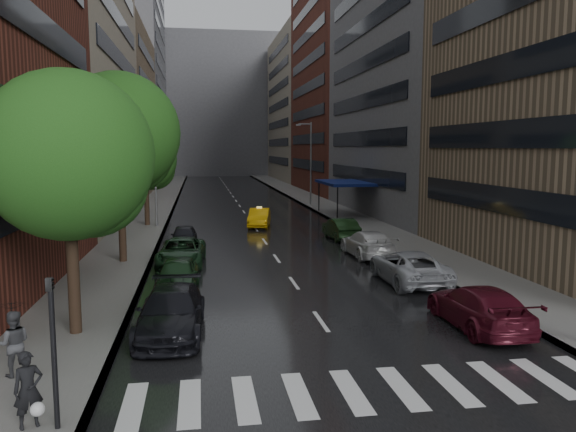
# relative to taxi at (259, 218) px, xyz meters

# --- Properties ---
(ground) EXTENTS (220.00, 220.00, 0.00)m
(ground) POSITION_rel_taxi_xyz_m (-0.41, -29.32, -0.75)
(ground) COLOR gray
(ground) RESTS_ON ground
(road) EXTENTS (14.00, 140.00, 0.01)m
(road) POSITION_rel_taxi_xyz_m (-0.41, 20.68, -0.74)
(road) COLOR black
(road) RESTS_ON ground
(sidewalk_left) EXTENTS (4.00, 140.00, 0.15)m
(sidewalk_left) POSITION_rel_taxi_xyz_m (-9.41, 20.68, -0.67)
(sidewalk_left) COLOR gray
(sidewalk_left) RESTS_ON ground
(sidewalk_right) EXTENTS (4.00, 140.00, 0.15)m
(sidewalk_right) POSITION_rel_taxi_xyz_m (8.59, 20.68, -0.67)
(sidewalk_right) COLOR gray
(sidewalk_right) RESTS_ON ground
(crosswalk) EXTENTS (13.15, 2.80, 0.01)m
(crosswalk) POSITION_rel_taxi_xyz_m (-0.21, -31.32, -0.74)
(crosswalk) COLOR silver
(crosswalk) RESTS_ON ground
(buildings_left) EXTENTS (8.00, 108.00, 38.00)m
(buildings_left) POSITION_rel_taxi_xyz_m (-15.41, 29.47, 15.24)
(buildings_left) COLOR maroon
(buildings_left) RESTS_ON ground
(buildings_right) EXTENTS (8.05, 109.10, 36.00)m
(buildings_right) POSITION_rel_taxi_xyz_m (14.58, 27.38, 14.29)
(buildings_right) COLOR #937A5B
(buildings_right) RESTS_ON ground
(building_far) EXTENTS (40.00, 14.00, 32.00)m
(building_far) POSITION_rel_taxi_xyz_m (-0.41, 88.68, 15.25)
(building_far) COLOR slate
(building_far) RESTS_ON ground
(tree_near) EXTENTS (5.62, 5.62, 8.95)m
(tree_near) POSITION_rel_taxi_xyz_m (-9.01, -25.65, 5.38)
(tree_near) COLOR #382619
(tree_near) RESTS_ON ground
(tree_mid) EXTENTS (6.57, 6.57, 10.47)m
(tree_mid) POSITION_rel_taxi_xyz_m (-9.01, -13.41, 6.42)
(tree_mid) COLOR #382619
(tree_mid) RESTS_ON ground
(tree_far) EXTENTS (4.99, 4.99, 7.95)m
(tree_far) POSITION_rel_taxi_xyz_m (-9.01, 1.51, 4.69)
(tree_far) COLOR #382619
(tree_far) RESTS_ON ground
(taxi) EXTENTS (2.39, 4.75, 1.50)m
(taxi) POSITION_rel_taxi_xyz_m (0.00, 0.00, 0.00)
(taxi) COLOR #F3AF0C
(taxi) RESTS_ON ground
(parked_cars_left) EXTENTS (2.78, 22.22, 1.56)m
(parked_cars_left) POSITION_rel_taxi_xyz_m (-5.81, -18.23, -0.00)
(parked_cars_left) COLOR black
(parked_cars_left) RESTS_ON ground
(parked_cars_right) EXTENTS (2.61, 24.76, 1.56)m
(parked_cars_right) POSITION_rel_taxi_xyz_m (4.99, -18.05, 0.02)
(parked_cars_right) COLOR #4F0F1D
(parked_cars_right) RESTS_ON ground
(ped_bag_walker) EXTENTS (0.76, 0.66, 1.75)m
(ped_bag_walker) POSITION_rel_taxi_xyz_m (-8.62, -32.30, 0.25)
(ped_bag_walker) COLOR black
(ped_bag_walker) RESTS_ON sidewalk_left
(ped_black_umbrella) EXTENTS (1.02, 0.98, 2.09)m
(ped_black_umbrella) POSITION_rel_taxi_xyz_m (-9.89, -29.19, 0.63)
(ped_black_umbrella) COLOR #48494D
(ped_black_umbrella) RESTS_ON sidewalk_left
(traffic_light) EXTENTS (0.18, 0.15, 3.45)m
(traffic_light) POSITION_rel_taxi_xyz_m (-8.01, -32.45, 1.48)
(traffic_light) COLOR black
(traffic_light) RESTS_ON sidewalk_left
(street_lamp_left) EXTENTS (1.74, 0.22, 9.00)m
(street_lamp_left) POSITION_rel_taxi_xyz_m (-8.13, 0.68, 4.14)
(street_lamp_left) COLOR gray
(street_lamp_left) RESTS_ON sidewalk_left
(street_lamp_right) EXTENTS (1.74, 0.22, 9.00)m
(street_lamp_right) POSITION_rel_taxi_xyz_m (7.31, 15.68, 4.14)
(street_lamp_right) COLOR gray
(street_lamp_right) RESTS_ON sidewalk_right
(awning) EXTENTS (4.00, 8.00, 3.12)m
(awning) POSITION_rel_taxi_xyz_m (8.57, 5.68, 2.39)
(awning) COLOR navy
(awning) RESTS_ON sidewalk_right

